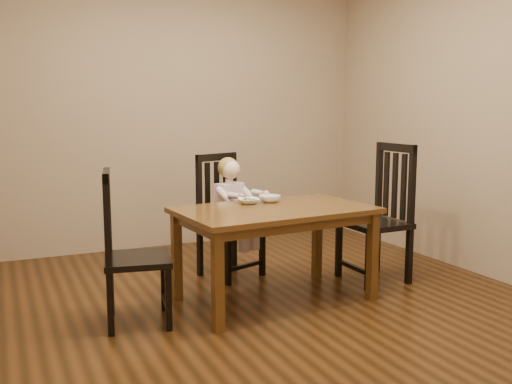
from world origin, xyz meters
name	(u,v)px	position (x,y,z in m)	size (l,w,h in m)	color
room	(260,114)	(0.00, 0.00, 1.35)	(4.01, 4.01, 2.71)	#46260E
dining_table	(275,219)	(0.14, 0.04, 0.60)	(1.43, 0.93, 0.68)	#432A0F
chair_child	(227,218)	(0.06, 0.78, 0.49)	(0.55, 0.54, 1.01)	black
chair_left	(129,251)	(-0.92, 0.02, 0.48)	(0.49, 0.50, 1.00)	black
chair_right	(380,215)	(1.14, 0.14, 0.53)	(0.46, 0.48, 1.11)	black
toddler	(231,203)	(0.08, 0.74, 0.61)	(0.29, 0.37, 0.51)	beige
bowl_peas	(249,201)	(0.03, 0.27, 0.70)	(0.16, 0.16, 0.04)	white
bowl_veg	(270,199)	(0.21, 0.27, 0.71)	(0.17, 0.17, 0.05)	white
fork	(245,199)	(0.00, 0.25, 0.73)	(0.09, 0.11, 0.05)	silver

